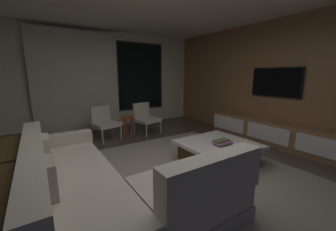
{
  "coord_description": "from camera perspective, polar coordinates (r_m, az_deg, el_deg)",
  "views": [
    {
      "loc": [
        -1.48,
        -2.22,
        1.51
      ],
      "look_at": [
        0.63,
        1.01,
        0.73
      ],
      "focal_mm": 21.64,
      "sensor_mm": 36.0,
      "label": 1
    }
  ],
  "objects": [
    {
      "name": "coffee_table",
      "position": [
        3.68,
        13.84,
        -10.0
      ],
      "size": [
        1.16,
        1.16,
        0.36
      ],
      "color": "#453217",
      "rests_on": "floor"
    },
    {
      "name": "mounted_tv",
      "position": [
        5.08,
        28.04,
        8.27
      ],
      "size": [
        0.05,
        1.09,
        0.63
      ],
      "color": "black"
    },
    {
      "name": "accent_chair_near_window",
      "position": [
        5.34,
        -6.48,
        -0.28
      ],
      "size": [
        0.65,
        0.66,
        0.78
      ],
      "color": "#B2ADA0",
      "rests_on": "floor"
    },
    {
      "name": "media_console",
      "position": [
        4.98,
        27.84,
        -4.57
      ],
      "size": [
        0.46,
        3.1,
        0.52
      ],
      "color": "#8E6642",
      "rests_on": "floor"
    },
    {
      "name": "book_stack_on_coffee_table",
      "position": [
        3.53,
        15.0,
        -7.33
      ],
      "size": [
        0.3,
        0.21,
        0.08
      ],
      "color": "#527F59",
      "rests_on": "coffee_table"
    },
    {
      "name": "media_wall",
      "position": [
        5.06,
        31.13,
        7.96
      ],
      "size": [
        0.12,
        7.8,
        2.7
      ],
      "color": "#8E6642",
      "rests_on": "floor"
    },
    {
      "name": "back_wall_with_window",
      "position": [
        6.01,
        -19.71,
        9.16
      ],
      "size": [
        6.6,
        0.3,
        2.7
      ],
      "color": "silver",
      "rests_on": "floor"
    },
    {
      "name": "sectional_couch",
      "position": [
        2.47,
        -18.03,
        -18.89
      ],
      "size": [
        1.98,
        2.5,
        0.82
      ],
      "color": "#B1A997",
      "rests_on": "floor"
    },
    {
      "name": "side_stool",
      "position": [
        5.26,
        -11.38,
        -1.29
      ],
      "size": [
        0.32,
        0.32,
        0.46
      ],
      "color": "#BF4C1E",
      "rests_on": "floor"
    },
    {
      "name": "floor",
      "position": [
        3.07,
        0.58,
        -18.12
      ],
      "size": [
        9.2,
        9.2,
        0.0
      ],
      "primitive_type": "plane",
      "color": "#473D33"
    },
    {
      "name": "accent_chair_by_curtain",
      "position": [
        5.05,
        -17.63,
        -1.45
      ],
      "size": [
        0.66,
        0.67,
        0.78
      ],
      "color": "#B2ADA0",
      "rests_on": "floor"
    },
    {
      "name": "area_rug",
      "position": [
        3.18,
        7.12,
        -16.94
      ],
      "size": [
        3.2,
        3.8,
        0.01
      ],
      "primitive_type": "cube",
      "color": "gray",
      "rests_on": "floor"
    }
  ]
}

